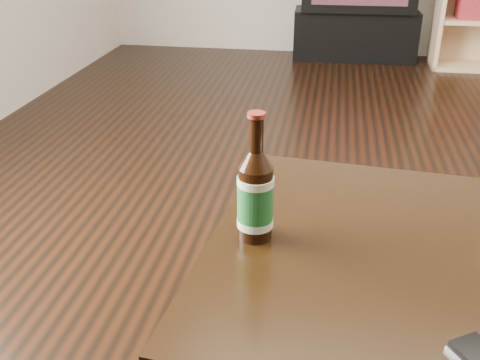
# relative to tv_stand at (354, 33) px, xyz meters

# --- Properties ---
(tv_stand) EXTENTS (0.94, 0.49, 0.37)m
(tv_stand) POSITION_rel_tv_stand_xyz_m (0.00, 0.00, 0.00)
(tv_stand) COLOR black
(tv_stand) RESTS_ON floor
(beer_bottle) EXTENTS (0.08, 0.08, 0.26)m
(beer_bottle) POSITION_rel_tv_stand_xyz_m (-0.27, -3.56, 0.40)
(beer_bottle) COLOR black
(beer_bottle) RESTS_ON coffee_table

